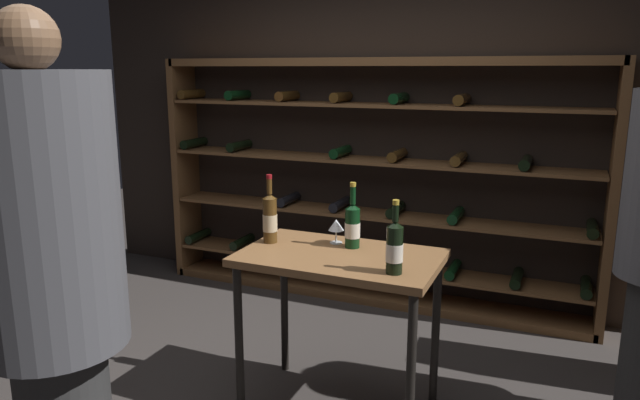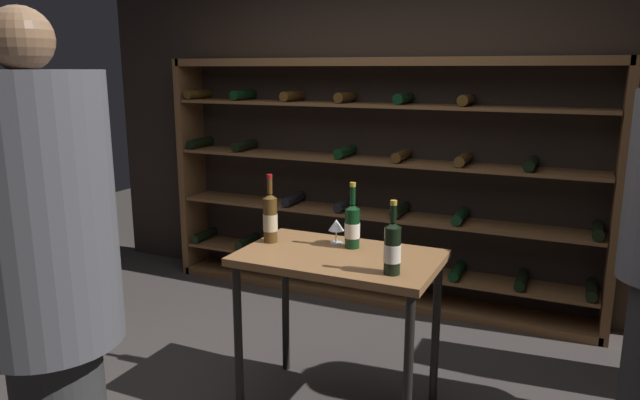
{
  "view_description": "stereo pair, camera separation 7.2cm",
  "coord_description": "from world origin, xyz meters",
  "px_view_note": "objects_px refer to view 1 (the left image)",
  "views": [
    {
      "loc": [
        1.34,
        -2.51,
        1.79
      ],
      "look_at": [
        0.16,
        0.24,
        1.11
      ],
      "focal_mm": 32.83,
      "sensor_mm": 36.0,
      "label": 1
    },
    {
      "loc": [
        1.4,
        -2.48,
        1.79
      ],
      "look_at": [
        0.16,
        0.24,
        1.11
      ],
      "focal_mm": 32.83,
      "sensor_mm": 36.0,
      "label": 2
    }
  ],
  "objects_px": {
    "tasting_table": "(340,274)",
    "wine_bottle_black_capsule": "(352,225)",
    "wine_rack": "(367,184)",
    "wine_bottle_gold_foil": "(270,218)",
    "wine_glass_stemmed_left": "(336,226)",
    "wine_bottle_amber_reserve": "(395,247)",
    "person_host_in_suit": "(51,279)"
  },
  "relations": [
    {
      "from": "tasting_table",
      "to": "wine_glass_stemmed_left",
      "type": "distance_m",
      "value": 0.28
    },
    {
      "from": "wine_rack",
      "to": "wine_bottle_gold_foil",
      "type": "height_order",
      "value": "wine_rack"
    },
    {
      "from": "person_host_in_suit",
      "to": "wine_bottle_amber_reserve",
      "type": "xyz_separation_m",
      "value": [
        0.88,
        1.12,
        -0.1
      ]
    },
    {
      "from": "person_host_in_suit",
      "to": "wine_bottle_black_capsule",
      "type": "xyz_separation_m",
      "value": [
        0.57,
        1.41,
        -0.1
      ]
    },
    {
      "from": "tasting_table",
      "to": "wine_glass_stemmed_left",
      "type": "bearing_deg",
      "value": 117.54
    },
    {
      "from": "wine_bottle_gold_foil",
      "to": "wine_bottle_black_capsule",
      "type": "distance_m",
      "value": 0.45
    },
    {
      "from": "tasting_table",
      "to": "wine_glass_stemmed_left",
      "type": "xyz_separation_m",
      "value": [
        -0.09,
        0.17,
        0.21
      ]
    },
    {
      "from": "wine_rack",
      "to": "wine_bottle_gold_foil",
      "type": "relative_size",
      "value": 9.2
    },
    {
      "from": "person_host_in_suit",
      "to": "wine_bottle_black_capsule",
      "type": "height_order",
      "value": "person_host_in_suit"
    },
    {
      "from": "wine_bottle_gold_foil",
      "to": "tasting_table",
      "type": "bearing_deg",
      "value": -5.82
    },
    {
      "from": "wine_bottle_black_capsule",
      "to": "person_host_in_suit",
      "type": "bearing_deg",
      "value": -111.84
    },
    {
      "from": "wine_rack",
      "to": "wine_glass_stemmed_left",
      "type": "height_order",
      "value": "wine_rack"
    },
    {
      "from": "wine_rack",
      "to": "wine_bottle_gold_foil",
      "type": "xyz_separation_m",
      "value": [
        -0.04,
        -1.49,
        0.08
      ]
    },
    {
      "from": "wine_bottle_amber_reserve",
      "to": "person_host_in_suit",
      "type": "bearing_deg",
      "value": -128.27
    },
    {
      "from": "wine_rack",
      "to": "wine_bottle_gold_foil",
      "type": "bearing_deg",
      "value": -91.49
    },
    {
      "from": "tasting_table",
      "to": "wine_bottle_black_capsule",
      "type": "relative_size",
      "value": 2.88
    },
    {
      "from": "person_host_in_suit",
      "to": "wine_glass_stemmed_left",
      "type": "relative_size",
      "value": 14.93
    },
    {
      "from": "tasting_table",
      "to": "wine_bottle_black_capsule",
      "type": "height_order",
      "value": "wine_bottle_black_capsule"
    },
    {
      "from": "wine_rack",
      "to": "wine_bottle_black_capsule",
      "type": "xyz_separation_m",
      "value": [
        0.4,
        -1.4,
        0.07
      ]
    },
    {
      "from": "tasting_table",
      "to": "wine_bottle_gold_foil",
      "type": "xyz_separation_m",
      "value": [
        -0.42,
        0.04,
        0.25
      ]
    },
    {
      "from": "wine_bottle_black_capsule",
      "to": "wine_glass_stemmed_left",
      "type": "bearing_deg",
      "value": 161.23
    },
    {
      "from": "wine_rack",
      "to": "person_host_in_suit",
      "type": "distance_m",
      "value": 2.83
    },
    {
      "from": "wine_bottle_black_capsule",
      "to": "wine_bottle_gold_foil",
      "type": "bearing_deg",
      "value": -168.6
    },
    {
      "from": "person_host_in_suit",
      "to": "wine_bottle_gold_foil",
      "type": "distance_m",
      "value": 1.33
    },
    {
      "from": "wine_rack",
      "to": "person_host_in_suit",
      "type": "height_order",
      "value": "person_host_in_suit"
    },
    {
      "from": "wine_bottle_gold_foil",
      "to": "wine_bottle_amber_reserve",
      "type": "bearing_deg",
      "value": -15.57
    },
    {
      "from": "wine_rack",
      "to": "person_host_in_suit",
      "type": "xyz_separation_m",
      "value": [
        -0.17,
        -2.82,
        0.17
      ]
    },
    {
      "from": "wine_bottle_black_capsule",
      "to": "wine_bottle_amber_reserve",
      "type": "height_order",
      "value": "wine_bottle_black_capsule"
    },
    {
      "from": "tasting_table",
      "to": "wine_bottle_gold_foil",
      "type": "relative_size",
      "value": 2.7
    },
    {
      "from": "wine_rack",
      "to": "wine_glass_stemmed_left",
      "type": "relative_size",
      "value": 25.81
    },
    {
      "from": "person_host_in_suit",
      "to": "wine_glass_stemmed_left",
      "type": "bearing_deg",
      "value": -14.03
    },
    {
      "from": "wine_rack",
      "to": "tasting_table",
      "type": "relative_size",
      "value": 3.41
    }
  ]
}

